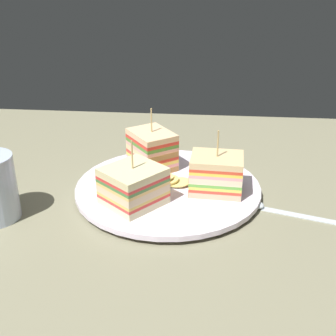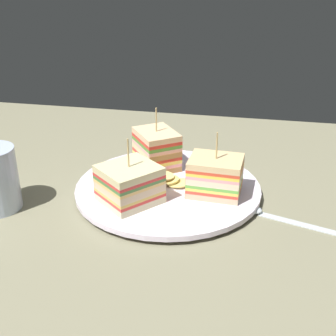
{
  "view_description": "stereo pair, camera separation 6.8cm",
  "coord_description": "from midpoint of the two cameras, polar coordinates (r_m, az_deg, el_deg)",
  "views": [
    {
      "loc": [
        -5.84,
        61.53,
        33.37
      ],
      "look_at": [
        0.0,
        0.0,
        4.48
      ],
      "focal_mm": 46.81,
      "sensor_mm": 36.0,
      "label": 1
    },
    {
      "loc": [
        -12.58,
        60.51,
        33.37
      ],
      "look_at": [
        0.0,
        0.0,
        4.48
      ],
      "focal_mm": 46.81,
      "sensor_mm": 36.0,
      "label": 2
    }
  ],
  "objects": [
    {
      "name": "ground_plane",
      "position": [
        0.71,
        2.77,
        -4.02
      ],
      "size": [
        121.36,
        81.56,
        1.8
      ],
      "primitive_type": "cube",
      "color": "gray"
    },
    {
      "name": "plate",
      "position": [
        0.7,
        2.8,
        -2.73
      ],
      "size": [
        29.24,
        29.24,
        1.48
      ],
      "color": "white",
      "rests_on": "ground_plane"
    },
    {
      "name": "sandwich_wedge_0",
      "position": [
        0.75,
        1.13,
        2.43
      ],
      "size": [
        9.44,
        9.86,
        10.47
      ],
      "rotation": [
        0.0,
        0.0,
        8.49
      ],
      "color": "beige",
      "rests_on": "plate"
    },
    {
      "name": "sandwich_wedge_1",
      "position": [
        0.64,
        -1.95,
        -2.18
      ],
      "size": [
        10.68,
        10.74,
        9.86
      ],
      "rotation": [
        0.0,
        0.0,
        10.3
      ],
      "color": "beige",
      "rests_on": "plate"
    },
    {
      "name": "sandwich_wedge_2",
      "position": [
        0.67,
        9.06,
        -1.1
      ],
      "size": [
        8.24,
        6.78,
        9.87
      ],
      "rotation": [
        0.0,
        0.0,
        12.51
      ],
      "color": "#CFB48D",
      "rests_on": "plate"
    },
    {
      "name": "chip_pile",
      "position": [
        0.7,
        2.96,
        -1.52
      ],
      "size": [
        7.54,
        5.04,
        1.79
      ],
      "color": "#DDCC74",
      "rests_on": "plate"
    },
    {
      "name": "spoon",
      "position": [
        0.66,
        15.34,
        -5.76
      ],
      "size": [
        14.1,
        5.86,
        1.0
      ],
      "rotation": [
        0.0,
        0.0,
        5.99
      ],
      "color": "silver",
      "rests_on": "ground_plane"
    }
  ]
}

